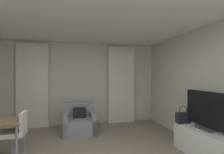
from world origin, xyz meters
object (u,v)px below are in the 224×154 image
object	(u,v)px
armchair	(80,123)
handbag_primary	(183,117)
tv_flatscreen	(206,111)
desk_chair	(16,139)
tv_console	(207,145)

from	to	relation	value
armchair	handbag_primary	bearing A→B (deg)	-36.70
handbag_primary	tv_flatscreen	bearing A→B (deg)	-76.32
desk_chair	tv_console	distance (m)	3.52
handbag_primary	armchair	bearing A→B (deg)	143.30
handbag_primary	desk_chair	bearing A→B (deg)	176.19
armchair	desk_chair	xyz separation A→B (m)	(-1.21, -1.35, 0.13)
armchair	tv_console	distance (m)	3.06
tv_console	tv_flatscreen	distance (m)	0.61
tv_console	handbag_primary	xyz separation A→B (m)	(-0.12, 0.54, 0.39)
handbag_primary	tv_console	bearing A→B (deg)	-77.15
tv_flatscreen	handbag_primary	bearing A→B (deg)	103.68
armchair	handbag_primary	size ratio (longest dim) A/B	2.34
tv_console	handbag_primary	world-z (taller)	handbag_primary
armchair	handbag_primary	distance (m)	2.65
desk_chair	handbag_primary	distance (m)	3.33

